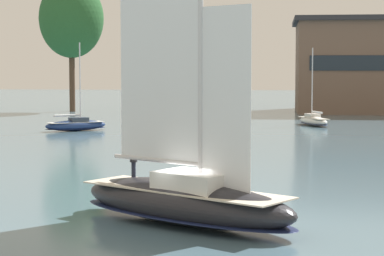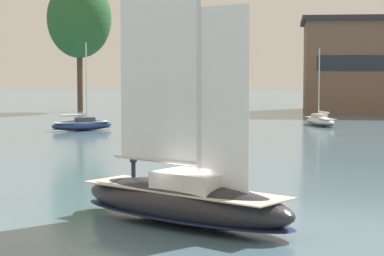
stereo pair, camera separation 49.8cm
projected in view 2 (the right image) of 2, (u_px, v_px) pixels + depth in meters
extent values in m
plane|color=slate|center=(183.00, 224.00, 32.00)|extent=(400.00, 400.00, 0.00)
cylinder|color=#4C3828|center=(80.00, 76.00, 115.65)|extent=(0.88, 0.88, 10.99)
ellipsoid|color=#285B2D|center=(79.00, 19.00, 114.95)|extent=(9.89, 9.89, 12.09)
ellipsoid|color=#232328|center=(183.00, 202.00, 31.92)|extent=(11.02, 8.66, 1.89)
ellipsoid|color=#19234C|center=(183.00, 214.00, 31.96)|extent=(11.13, 8.75, 0.23)
cube|color=beige|center=(183.00, 189.00, 31.88)|extent=(9.63, 7.52, 0.06)
cube|color=silver|center=(193.00, 181.00, 31.49)|extent=(3.80, 3.52, 0.78)
cylinder|color=silver|center=(199.00, 24.00, 30.75)|extent=(0.22, 0.22, 13.90)
cylinder|color=silver|center=(155.00, 160.00, 32.82)|extent=(4.30, 2.88, 0.19)
cube|color=white|center=(158.00, 29.00, 32.24)|extent=(3.88, 2.53, 11.40)
cube|color=white|center=(225.00, 101.00, 30.15)|extent=(2.07, 1.35, 7.64)
cylinder|color=#232838|center=(134.00, 171.00, 34.27)|extent=(0.28, 0.28, 0.85)
cylinder|color=#262628|center=(133.00, 155.00, 34.21)|extent=(0.47, 0.47, 0.65)
sphere|color=tan|center=(133.00, 145.00, 34.17)|extent=(0.24, 0.24, 0.24)
ellipsoid|color=navy|center=(82.00, 125.00, 80.01)|extent=(6.58, 5.51, 1.15)
ellipsoid|color=#19234C|center=(82.00, 128.00, 80.03)|extent=(6.65, 5.57, 0.14)
cube|color=silver|center=(82.00, 122.00, 79.98)|extent=(5.75, 4.79, 0.06)
cube|color=#333D4C|center=(85.00, 120.00, 80.12)|extent=(2.31, 2.19, 0.47)
cylinder|color=silver|center=(86.00, 82.00, 79.90)|extent=(0.14, 0.14, 8.45)
cylinder|color=silver|center=(73.00, 116.00, 79.45)|extent=(2.53, 1.89, 0.11)
cylinder|color=white|center=(73.00, 115.00, 79.44)|extent=(2.32, 1.76, 0.18)
ellipsoid|color=white|center=(320.00, 121.00, 86.98)|extent=(4.08, 6.73, 1.11)
ellipsoid|color=#19234C|center=(320.00, 124.00, 87.01)|extent=(4.12, 6.79, 0.13)
cube|color=#BCB7A8|center=(320.00, 118.00, 86.96)|extent=(3.52, 5.89, 0.06)
cube|color=beige|center=(319.00, 116.00, 87.25)|extent=(1.85, 2.16, 0.46)
cylinder|color=silver|center=(319.00, 83.00, 87.13)|extent=(0.13, 0.13, 8.14)
cylinder|color=silver|center=(324.00, 113.00, 85.99)|extent=(1.17, 2.77, 0.11)
cylinder|color=white|center=(324.00, 112.00, 85.98)|extent=(1.13, 2.52, 0.18)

